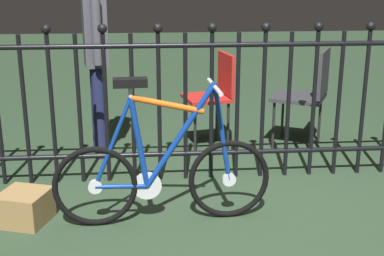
# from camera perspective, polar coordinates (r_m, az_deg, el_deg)

# --- Properties ---
(ground_plane) EXTENTS (20.00, 20.00, 0.00)m
(ground_plane) POSITION_cam_1_polar(r_m,az_deg,el_deg) (3.45, 3.59, -9.76)
(ground_plane) COLOR #273B27
(iron_fence) EXTENTS (3.93, 0.07, 1.21)m
(iron_fence) POSITION_cam_1_polar(r_m,az_deg,el_deg) (3.90, 1.35, 3.10)
(iron_fence) COLOR black
(iron_fence) RESTS_ON ground
(bicycle) EXTENTS (1.35, 0.40, 0.92)m
(bicycle) POSITION_cam_1_polar(r_m,az_deg,el_deg) (3.30, -3.15, -4.71)
(bicycle) COLOR black
(bicycle) RESTS_ON ground
(chair_charcoal) EXTENTS (0.58, 0.58, 0.87)m
(chair_charcoal) POSITION_cam_1_polar(r_m,az_deg,el_deg) (4.75, 12.39, 4.05)
(chair_charcoal) COLOR black
(chair_charcoal) RESTS_ON ground
(chair_red) EXTENTS (0.44, 0.44, 0.83)m
(chair_red) POSITION_cam_1_polar(r_m,az_deg,el_deg) (4.64, 2.45, 4.00)
(chair_red) COLOR black
(chair_red) RESTS_ON ground
(person_visitor) EXTENTS (0.23, 0.47, 1.53)m
(person_visitor) POSITION_cam_1_polar(r_m,az_deg,el_deg) (4.43, -10.26, 8.31)
(person_visitor) COLOR #191E3F
(person_visitor) RESTS_ON ground
(display_crate) EXTENTS (0.35, 0.35, 0.20)m
(display_crate) POSITION_cam_1_polar(r_m,az_deg,el_deg) (3.53, -17.45, -8.06)
(display_crate) COLOR olive
(display_crate) RESTS_ON ground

